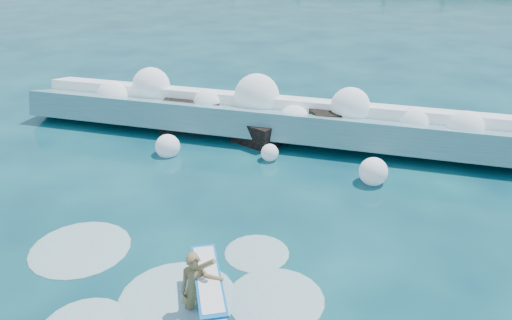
{
  "coord_description": "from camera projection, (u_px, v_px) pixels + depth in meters",
  "views": [
    {
      "loc": [
        5.09,
        -10.74,
        7.47
      ],
      "look_at": [
        1.5,
        2.0,
        1.2
      ],
      "focal_mm": 35.0,
      "sensor_mm": 36.0,
      "label": 1
    }
  ],
  "objects": [
    {
      "name": "surf_foam",
      "position": [
        168.0,
        285.0,
        11.39
      ],
      "size": [
        8.8,
        5.19,
        0.13
      ],
      "color": "silver",
      "rests_on": "ground"
    },
    {
      "name": "surfer_with_board",
      "position": [
        198.0,
        287.0,
        10.38
      ],
      "size": [
        1.54,
        2.88,
        1.73
      ],
      "color": "olive",
      "rests_on": "ground"
    },
    {
      "name": "rock_cluster",
      "position": [
        255.0,
        122.0,
        19.55
      ],
      "size": [
        8.22,
        3.37,
        1.37
      ],
      "color": "black",
      "rests_on": "ground"
    },
    {
      "name": "wave_spray",
      "position": [
        261.0,
        106.0,
        19.3
      ],
      "size": [
        15.04,
        4.93,
        2.38
      ],
      "color": "white",
      "rests_on": "ground"
    },
    {
      "name": "breaking_wave",
      "position": [
        275.0,
        119.0,
        19.43
      ],
      "size": [
        19.98,
        3.04,
        1.72
      ],
      "color": "teal",
      "rests_on": "ground"
    },
    {
      "name": "ground",
      "position": [
        184.0,
        223.0,
        13.79
      ],
      "size": [
        200.0,
        200.0,
        0.0
      ],
      "primitive_type": "plane",
      "color": "#083143",
      "rests_on": "ground"
    }
  ]
}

